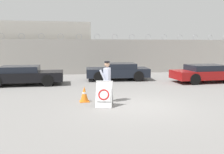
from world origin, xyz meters
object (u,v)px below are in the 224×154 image
parked_car_rear_sedan (118,71)px  parked_car_front_coupe (24,75)px  parked_car_far_side (208,73)px  traffic_cone_near (84,94)px  barricade_sign (104,94)px  security_guard (107,79)px

parked_car_rear_sedan → parked_car_front_coupe: bearing=14.1°
parked_car_front_coupe → parked_car_rear_sedan: (6.04, 0.89, 0.00)m
parked_car_far_side → parked_car_rear_sedan: bearing=158.8°
parked_car_rear_sedan → parked_car_far_side: 5.90m
traffic_cone_near → parked_car_far_side: (8.38, 3.93, 0.26)m
parked_car_front_coupe → parked_car_rear_sedan: 6.11m
traffic_cone_near → barricade_sign: bearing=-52.2°
barricade_sign → parked_car_front_coupe: 7.20m
security_guard → parked_car_front_coupe: size_ratio=0.38×
traffic_cone_near → parked_car_far_side: size_ratio=0.14×
parked_car_front_coupe → traffic_cone_near: bearing=-57.0°
barricade_sign → traffic_cone_near: barricade_sign is taller
traffic_cone_near → parked_car_far_side: bearing=25.1°
traffic_cone_near → parked_car_rear_sedan: bearing=64.6°
traffic_cone_near → parked_car_rear_sedan: 6.71m
barricade_sign → traffic_cone_near: bearing=144.7°
barricade_sign → parked_car_front_coupe: size_ratio=0.22×
parked_car_front_coupe → barricade_sign: bearing=-56.0°
security_guard → traffic_cone_near: security_guard is taller
security_guard → traffic_cone_near: bearing=-72.1°
parked_car_front_coupe → parked_car_far_side: parked_car_front_coupe is taller
traffic_cone_near → parked_car_rear_sedan: parked_car_rear_sedan is taller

